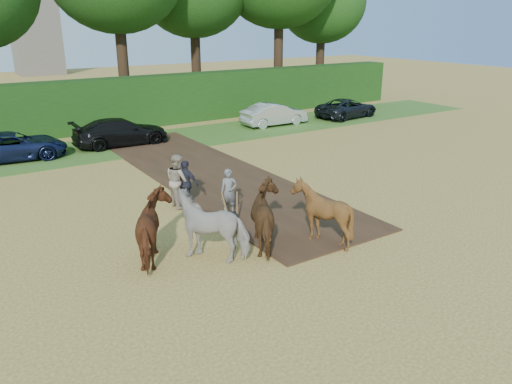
% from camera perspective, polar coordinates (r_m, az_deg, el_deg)
% --- Properties ---
extents(ground, '(120.00, 120.00, 0.00)m').
position_cam_1_polar(ground, '(14.94, 2.46, -5.65)').
color(ground, gold).
rests_on(ground, ground).
extents(earth_strip, '(4.50, 17.00, 0.05)m').
position_cam_1_polar(earth_strip, '(21.26, -5.23, 2.00)').
color(earth_strip, '#472D1C').
rests_on(earth_strip, ground).
extents(grass_verge, '(50.00, 5.00, 0.03)m').
position_cam_1_polar(grass_verge, '(26.96, -15.16, 5.07)').
color(grass_verge, '#38601E').
rests_on(grass_verge, ground).
extents(hedgerow, '(46.00, 1.60, 3.00)m').
position_cam_1_polar(hedgerow, '(30.91, -18.11, 9.34)').
color(hedgerow, '#14380F').
rests_on(hedgerow, ground).
extents(spectator_near, '(0.72, 0.93, 1.90)m').
position_cam_1_polar(spectator_near, '(17.56, -8.92, 1.30)').
color(spectator_near, '#C1AD98').
rests_on(spectator_near, ground).
extents(spectator_far, '(0.83, 1.04, 1.66)m').
position_cam_1_polar(spectator_far, '(17.59, -7.99, 0.97)').
color(spectator_far, '#272734').
rests_on(spectator_far, ground).
extents(plough_team, '(6.44, 4.84, 1.85)m').
position_cam_1_polar(plough_team, '(14.06, -1.61, -3.18)').
color(plough_team, brown).
rests_on(plough_team, ground).
extents(parked_cars, '(35.81, 3.26, 1.47)m').
position_cam_1_polar(parked_cars, '(26.62, -17.30, 6.19)').
color(parked_cars, silver).
rests_on(parked_cars, ground).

